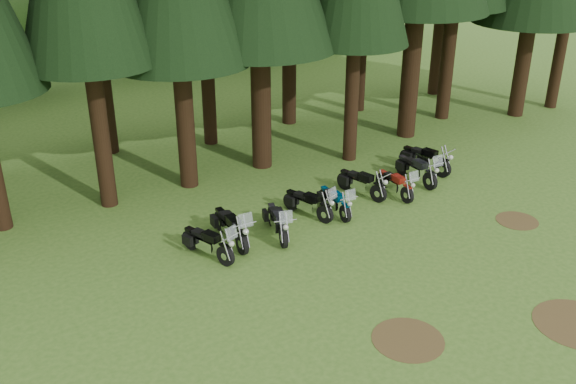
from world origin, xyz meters
name	(u,v)px	position (x,y,z in m)	size (l,w,h in m)	color
ground	(434,268)	(0.00, 0.00, 0.00)	(120.00, 120.00, 0.00)	#3D681F
decid_3	(20,10)	(-4.71, 25.13, 4.51)	(6.12, 5.95, 7.65)	black
dirt_patch_0	(408,340)	(-3.00, -2.00, 0.01)	(1.80, 1.80, 0.01)	#4C3D1E
dirt_patch_1	(517,221)	(4.50, 0.50, 0.01)	(1.40, 1.40, 0.01)	#4C3D1E
motorcycle_0	(208,244)	(-5.15, 4.31, 0.46)	(0.85, 2.16, 1.37)	black
motorcycle_1	(231,228)	(-4.12, 4.70, 0.50)	(0.56, 2.39, 1.50)	black
motorcycle_2	(278,223)	(-2.69, 4.22, 0.46)	(1.00, 2.16, 1.39)	black
motorcycle_3	(308,204)	(-1.07, 4.78, 0.45)	(0.78, 2.14, 1.35)	black
motorcycle_4	(335,202)	(-0.19, 4.43, 0.43)	(0.55, 2.05, 1.29)	black
motorcycle_5	(361,184)	(1.50, 5.03, 0.46)	(0.54, 2.19, 0.90)	black
motorcycle_6	(395,184)	(2.49, 4.32, 0.44)	(0.47, 2.08, 1.30)	black
motorcycle_7	(416,170)	(3.98, 4.74, 0.49)	(0.51, 2.31, 1.45)	black
motorcycle_8	(425,160)	(5.02, 5.32, 0.49)	(0.55, 2.33, 0.95)	black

